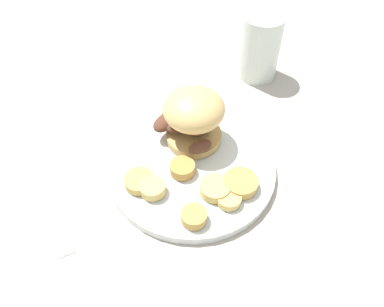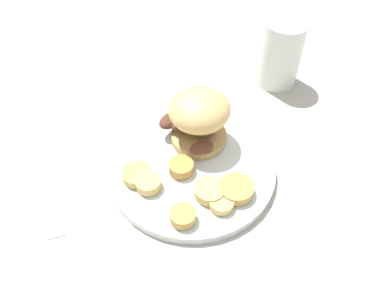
{
  "view_description": "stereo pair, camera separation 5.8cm",
  "coord_description": "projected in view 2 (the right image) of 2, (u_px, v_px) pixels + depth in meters",
  "views": [
    {
      "loc": [
        0.35,
        0.14,
        0.47
      ],
      "look_at": [
        0.0,
        0.0,
        0.04
      ],
      "focal_mm": 35.0,
      "sensor_mm": 36.0,
      "label": 1
    },
    {
      "loc": [
        0.33,
        0.19,
        0.47
      ],
      "look_at": [
        0.0,
        0.0,
        0.04
      ],
      "focal_mm": 35.0,
      "sensor_mm": 36.0,
      "label": 2
    }
  ],
  "objects": [
    {
      "name": "fork",
      "position": [
        52.0,
        193.0,
        0.58
      ],
      "size": [
        0.12,
        0.13,
        0.0
      ],
      "color": "silver",
      "rests_on": "ground_plane"
    },
    {
      "name": "potato_round_0",
      "position": [
        221.0,
        203.0,
        0.54
      ],
      "size": [
        0.04,
        0.04,
        0.01
      ],
      "primitive_type": "cylinder",
      "color": "#DBB766",
      "rests_on": "dinner_plate"
    },
    {
      "name": "potato_round_4",
      "position": [
        183.0,
        216.0,
        0.52
      ],
      "size": [
        0.04,
        0.04,
        0.02
      ],
      "primitive_type": "cylinder",
      "color": "tan",
      "rests_on": "dinner_plate"
    },
    {
      "name": "ground_plane",
      "position": [
        192.0,
        170.0,
        0.61
      ],
      "size": [
        4.0,
        4.0,
        0.0
      ],
      "primitive_type": "plane",
      "color": "#B2A899"
    },
    {
      "name": "drinking_glass",
      "position": [
        281.0,
        54.0,
        0.71
      ],
      "size": [
        0.08,
        0.08,
        0.13
      ],
      "color": "silver",
      "rests_on": "ground_plane"
    },
    {
      "name": "potato_round_6",
      "position": [
        181.0,
        167.0,
        0.58
      ],
      "size": [
        0.04,
        0.04,
        0.02
      ],
      "primitive_type": "cylinder",
      "color": "#BC8942",
      "rests_on": "dinner_plate"
    },
    {
      "name": "dinner_plate",
      "position": [
        192.0,
        167.0,
        0.6
      ],
      "size": [
        0.27,
        0.27,
        0.02
      ],
      "color": "silver",
      "rests_on": "ground_plane"
    },
    {
      "name": "potato_round_3",
      "position": [
        236.0,
        189.0,
        0.55
      ],
      "size": [
        0.05,
        0.05,
        0.02
      ],
      "primitive_type": "cylinder",
      "color": "tan",
      "rests_on": "dinner_plate"
    },
    {
      "name": "potato_round_1",
      "position": [
        137.0,
        174.0,
        0.57
      ],
      "size": [
        0.05,
        0.05,
        0.01
      ],
      "primitive_type": "cylinder",
      "color": "tan",
      "rests_on": "dinner_plate"
    },
    {
      "name": "potato_round_5",
      "position": [
        148.0,
        183.0,
        0.56
      ],
      "size": [
        0.04,
        0.04,
        0.02
      ],
      "primitive_type": "cylinder",
      "color": "#DBB766",
      "rests_on": "dinner_plate"
    },
    {
      "name": "sandwich",
      "position": [
        197.0,
        116.0,
        0.59
      ],
      "size": [
        0.11,
        0.12,
        0.1
      ],
      "color": "tan",
      "rests_on": "dinner_plate"
    },
    {
      "name": "potato_round_2",
      "position": [
        210.0,
        191.0,
        0.55
      ],
      "size": [
        0.05,
        0.05,
        0.01
      ],
      "primitive_type": "cylinder",
      "color": "#DBB766",
      "rests_on": "dinner_plate"
    }
  ]
}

